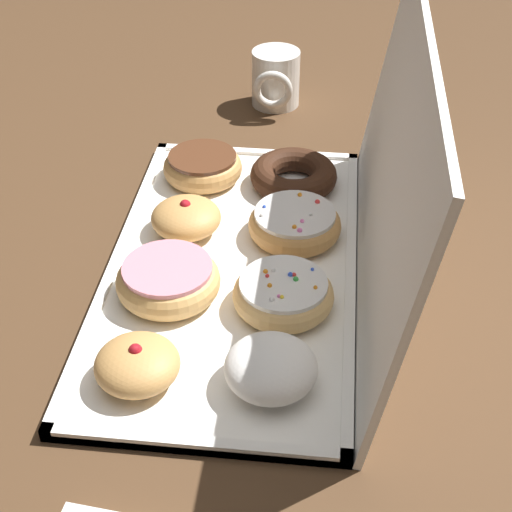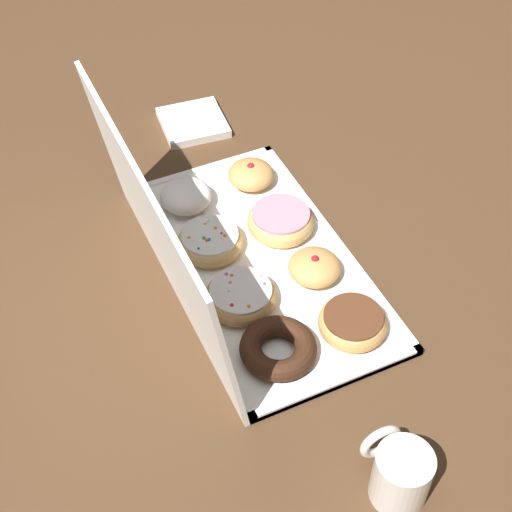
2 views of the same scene
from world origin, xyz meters
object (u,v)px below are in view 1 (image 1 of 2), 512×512
object	(u,v)px
sprinkle_donut_6	(283,294)
coffee_mug	(275,78)
jelly_filled_donut_3	(137,364)
powdered_filled_donut_7	(271,368)
jelly_filled_donut_1	(186,218)
chocolate_cake_ring_donut_4	(294,175)
sprinkle_donut_5	(295,224)
chocolate_frosted_donut_0	(203,166)
donut_box	(233,269)
pink_frosted_donut_2	(168,280)

from	to	relation	value
sprinkle_donut_6	coffee_mug	bearing A→B (deg)	-173.87
jelly_filled_donut_3	powdered_filled_donut_7	size ratio (longest dim) A/B	0.93
jelly_filled_donut_1	chocolate_cake_ring_donut_4	size ratio (longest dim) A/B	0.74
jelly_filled_donut_3	coffee_mug	size ratio (longest dim) A/B	0.88
sprinkle_donut_6	jelly_filled_donut_1	bearing A→B (deg)	-134.50
sprinkle_donut_5	coffee_mug	size ratio (longest dim) A/B	1.19
jelly_filled_donut_3	chocolate_frosted_donut_0	bearing A→B (deg)	179.66
donut_box	jelly_filled_donut_3	bearing A→B (deg)	-19.67
pink_frosted_donut_2	jelly_filled_donut_3	bearing A→B (deg)	-1.78
powdered_filled_donut_7	jelly_filled_donut_1	bearing A→B (deg)	-152.48
jelly_filled_donut_1	jelly_filled_donut_3	distance (m)	0.25
coffee_mug	powdered_filled_donut_7	bearing A→B (deg)	4.75
sprinkle_donut_5	sprinkle_donut_6	distance (m)	0.13
pink_frosted_donut_2	powdered_filled_donut_7	world-z (taller)	powdered_filled_donut_7
jelly_filled_donut_1	sprinkle_donut_6	world-z (taller)	jelly_filled_donut_1
jelly_filled_donut_3	donut_box	bearing A→B (deg)	160.33
powdered_filled_donut_7	chocolate_frosted_donut_0	bearing A→B (deg)	-160.94
pink_frosted_donut_2	sprinkle_donut_6	size ratio (longest dim) A/B	1.05
jelly_filled_donut_3	coffee_mug	xyz separation A→B (m)	(-0.63, 0.08, 0.02)
chocolate_cake_ring_donut_4	coffee_mug	distance (m)	0.26
chocolate_cake_ring_donut_4	coffee_mug	xyz separation A→B (m)	(-0.26, -0.05, 0.02)
donut_box	sprinkle_donut_5	size ratio (longest dim) A/B	4.70
pink_frosted_donut_2	chocolate_cake_ring_donut_4	distance (m)	0.27
chocolate_frosted_donut_0	pink_frosted_donut_2	size ratio (longest dim) A/B	0.92
pink_frosted_donut_2	jelly_filled_donut_1	bearing A→B (deg)	-179.11
donut_box	chocolate_frosted_donut_0	world-z (taller)	chocolate_frosted_donut_0
chocolate_frosted_donut_0	pink_frosted_donut_2	bearing A→B (deg)	0.44
sprinkle_donut_5	sprinkle_donut_6	bearing A→B (deg)	-1.36
chocolate_cake_ring_donut_4	sprinkle_donut_5	world-z (taller)	sprinkle_donut_5
sprinkle_donut_6	coffee_mug	size ratio (longest dim) A/B	1.16
donut_box	jelly_filled_donut_3	distance (m)	0.20
pink_frosted_donut_2	powdered_filled_donut_7	distance (m)	0.18
chocolate_frosted_donut_0	sprinkle_donut_5	distance (m)	0.18
sprinkle_donut_6	powdered_filled_donut_7	size ratio (longest dim) A/B	1.22
pink_frosted_donut_2	sprinkle_donut_6	world-z (taller)	same
coffee_mug	jelly_filled_donut_1	bearing A→B (deg)	-11.48
chocolate_frosted_donut_0	jelly_filled_donut_3	xyz separation A→B (m)	(0.38, -0.00, 0.00)
jelly_filled_donut_1	coffee_mug	distance (m)	0.39
jelly_filled_donut_3	powdered_filled_donut_7	xyz separation A→B (m)	(-0.01, 0.13, 0.00)
chocolate_cake_ring_donut_4	jelly_filled_donut_1	bearing A→B (deg)	-46.21
chocolate_cake_ring_donut_4	powdered_filled_donut_7	distance (m)	0.37
jelly_filled_donut_1	chocolate_cake_ring_donut_4	distance (m)	0.17
jelly_filled_donut_1	sprinkle_donut_5	bearing A→B (deg)	91.89
chocolate_frosted_donut_0	powdered_filled_donut_7	distance (m)	0.39
donut_box	jelly_filled_donut_1	size ratio (longest dim) A/B	6.20
chocolate_frosted_donut_0	powdered_filled_donut_7	xyz separation A→B (m)	(0.37, 0.13, 0.00)
jelly_filled_donut_3	sprinkle_donut_5	distance (m)	0.29
chocolate_frosted_donut_0	coffee_mug	distance (m)	0.26
jelly_filled_donut_1	sprinkle_donut_5	world-z (taller)	jelly_filled_donut_1
chocolate_frosted_donut_0	powdered_filled_donut_7	size ratio (longest dim) A/B	1.18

